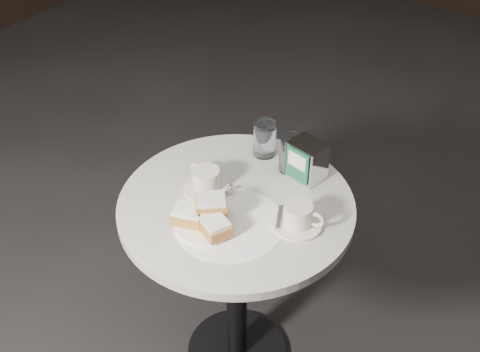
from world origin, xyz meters
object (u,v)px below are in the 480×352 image
Objects in this scene: coffee_cup_right at (298,217)px; coffee_cup_left at (206,181)px; beignet_plate at (205,218)px; water_glass_left at (265,139)px; cafe_table at (236,249)px; water_glass_right at (291,154)px; napkin_dispenser at (307,160)px.

coffee_cup_left is at bearing 172.86° from coffee_cup_right.
beignet_plate is 0.39m from water_glass_left.
water_glass_right is (0.05, 0.23, 0.26)m from cafe_table.
napkin_dispenser is at bearing -9.77° from water_glass_left.
napkin_dispenser reaches higher than beignet_plate.
water_glass_left is 0.98× the size of water_glass_right.
coffee_cup_right is at bearing 4.46° from cafe_table.
coffee_cup_left is 0.26m from water_glass_left.
coffee_cup_right is at bearing -54.74° from water_glass_right.
water_glass_left is at bearing 103.83° from cafe_table.
water_glass_left is at bearing 98.04° from coffee_cup_left.
water_glass_left reaches higher than coffee_cup_right.
coffee_cup_right is (0.31, 0.02, -0.00)m from coffee_cup_left.
water_glass_right reaches higher than water_glass_left.
napkin_dispenser reaches higher than coffee_cup_left.
beignet_plate is 1.59× the size of water_glass_right.
beignet_plate is at bearing -82.89° from water_glass_left.
coffee_cup_right is at bearing 34.81° from beignet_plate.
cafe_table is at bearing -102.70° from water_glass_right.
coffee_cup_right is (0.21, 0.15, 0.00)m from beignet_plate.
napkin_dispenser reaches higher than water_glass_left.
coffee_cup_left reaches higher than cafe_table.
beignet_plate reaches higher than coffee_cup_right.
beignet_plate is 1.08× the size of coffee_cup_left.
coffee_cup_left is at bearing -100.39° from water_glass_left.
cafe_table is 0.35m from water_glass_right.
water_glass_left is (0.05, 0.25, 0.03)m from coffee_cup_left.
napkin_dispenser is (0.06, -0.01, 0.00)m from water_glass_right.
coffee_cup_right is 1.38× the size of water_glass_left.
cafe_table is 0.36m from water_glass_left.
water_glass_left is at bearing 97.11° from beignet_plate.
beignet_plate reaches higher than coffee_cup_left.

